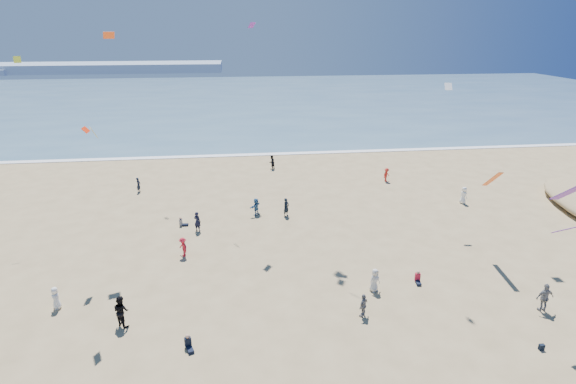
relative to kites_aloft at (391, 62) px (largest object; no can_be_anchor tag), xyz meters
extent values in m
cube|color=#476B84|center=(-8.96, 81.38, -14.22)|extent=(220.00, 100.00, 0.06)
cube|color=white|center=(-8.96, 31.38, -14.21)|extent=(220.00, 1.20, 0.08)
cube|color=#7A8EA8|center=(-68.96, 156.38, -12.65)|extent=(110.00, 20.00, 3.20)
imported|color=gray|center=(-2.41, -5.31, -13.50)|extent=(0.87, 0.89, 1.50)
imported|color=black|center=(-19.80, 18.37, -13.47)|extent=(0.48, 0.64, 1.57)
imported|color=silver|center=(-0.93, -2.73, -13.46)|extent=(0.92, 0.79, 1.59)
imported|color=white|center=(12.31, 11.33, -13.41)|extent=(0.73, 0.93, 1.68)
imported|color=teal|center=(-7.94, 10.91, -13.46)|extent=(1.25, 1.47, 1.59)
imported|color=white|center=(-20.85, -2.31, -13.52)|extent=(0.74, 0.85, 1.46)
imported|color=gray|center=(8.60, -6.09, -13.32)|extent=(1.11, 0.49, 1.87)
imported|color=red|center=(-13.80, 3.59, -13.50)|extent=(0.99, 1.12, 1.50)
imported|color=black|center=(-5.23, 10.22, -13.39)|extent=(0.75, 0.73, 1.73)
imported|color=black|center=(-16.48, -4.49, -13.30)|extent=(1.18, 1.15, 1.91)
imported|color=red|center=(7.00, 18.66, -13.49)|extent=(1.12, 1.05, 1.52)
imported|color=black|center=(-13.03, 7.94, -13.38)|extent=(0.76, 0.69, 1.75)
imported|color=black|center=(-5.33, 24.79, -13.39)|extent=(1.04, 1.06, 1.72)
cube|color=black|center=(6.28, -9.36, -14.08)|extent=(0.28, 0.18, 0.34)
cube|color=#F22C07|center=(-19.41, 3.47, -4.40)|extent=(0.35, 0.85, 0.35)
cube|color=#DE4916|center=(-18.01, 7.01, 1.46)|extent=(0.85, 0.66, 0.47)
cube|color=purple|center=(-7.95, 9.72, 2.13)|extent=(0.69, 0.87, 0.42)
cube|color=#DFA004|center=(-17.39, -1.54, -3.51)|extent=(0.57, 0.86, 0.54)
cube|color=silver|center=(8.18, 8.85, -2.64)|extent=(0.69, 0.65, 0.53)
cube|color=#F3FF34|center=(-26.14, 11.20, -0.38)|extent=(0.59, 0.45, 0.50)
cube|color=#E05117|center=(8.48, 1.03, -8.16)|extent=(0.35, 2.64, 1.87)
camera|label=1|loc=(-9.54, -27.25, 2.04)|focal=28.00mm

